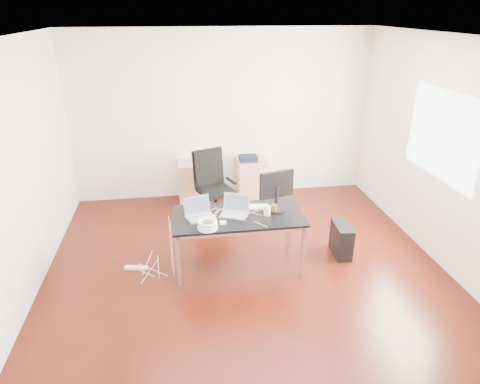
{
  "coord_description": "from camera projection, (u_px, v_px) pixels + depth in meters",
  "views": [
    {
      "loc": [
        -0.77,
        -4.52,
        3.08
      ],
      "look_at": [
        0.0,
        0.55,
        0.85
      ],
      "focal_mm": 32.0,
      "sensor_mm": 36.0,
      "label": 1
    }
  ],
  "objects": [
    {
      "name": "room_shell",
      "position": [
        250.0,
        166.0,
        4.88
      ],
      "size": [
        5.0,
        5.0,
        5.0
      ],
      "color": "#340D05",
      "rests_on": "ground"
    },
    {
      "name": "wastebasket",
      "position": [
        244.0,
        190.0,
        7.46
      ],
      "size": [
        0.24,
        0.24,
        0.28
      ],
      "primitive_type": "cylinder",
      "rotation": [
        0.0,
        0.0,
        -0.0
      ],
      "color": "black",
      "rests_on": "ground"
    },
    {
      "name": "laptop_right",
      "position": [
        235.0,
        210.0,
        5.25
      ],
      "size": [
        0.4,
        0.37,
        0.23
      ],
      "rotation": [
        0.0,
        0.0,
        -0.42
      ],
      "color": "silver",
      "rests_on": "desk"
    },
    {
      "name": "power_adapter",
      "position": [
        223.0,
        223.0,
        5.03
      ],
      "size": [
        0.08,
        0.08,
        0.03
      ],
      "primitive_type": "cube",
      "rotation": [
        0.0,
        0.0,
        -0.19
      ],
      "color": "white",
      "rests_on": "desk"
    },
    {
      "name": "office_chair",
      "position": [
        213.0,
        183.0,
        6.53
      ],
      "size": [
        0.61,
        0.63,
        1.08
      ],
      "rotation": [
        0.0,
        0.0,
        0.35
      ],
      "color": "black",
      "rests_on": "ground"
    },
    {
      "name": "filing_cabinet_right",
      "position": [
        252.0,
        179.0,
        7.38
      ],
      "size": [
        0.5,
        0.5,
        0.7
      ],
      "primitive_type": "cube",
      "color": "tan",
      "rests_on": "ground"
    },
    {
      "name": "navy_garment",
      "position": [
        248.0,
        158.0,
        7.16
      ],
      "size": [
        0.3,
        0.24,
        0.09
      ],
      "primitive_type": "cube",
      "rotation": [
        0.0,
        0.0,
        -0.01
      ],
      "color": "black",
      "rests_on": "filing_cabinet_right"
    },
    {
      "name": "cup_white",
      "position": [
        267.0,
        211.0,
        5.22
      ],
      "size": [
        0.09,
        0.09,
        0.12
      ],
      "primitive_type": "cylinder",
      "rotation": [
        0.0,
        0.0,
        -0.13
      ],
      "color": "white",
      "rests_on": "desk"
    },
    {
      "name": "cup_brown",
      "position": [
        274.0,
        208.0,
        5.3
      ],
      "size": [
        0.08,
        0.08,
        0.1
      ],
      "primitive_type": "cylinder",
      "rotation": [
        0.0,
        0.0,
        0.02
      ],
      "color": "brown",
      "rests_on": "desk"
    },
    {
      "name": "cable_coil",
      "position": [
        208.0,
        225.0,
        4.89
      ],
      "size": [
        0.24,
        0.24,
        0.11
      ],
      "rotation": [
        0.0,
        0.0,
        0.36
      ],
      "color": "white",
      "rests_on": "desk"
    },
    {
      "name": "laptop_left",
      "position": [
        199.0,
        213.0,
        5.18
      ],
      "size": [
        0.39,
        0.35,
        0.23
      ],
      "rotation": [
        0.0,
        0.0,
        0.33
      ],
      "color": "silver",
      "rests_on": "desk"
    },
    {
      "name": "monitor",
      "position": [
        276.0,
        189.0,
        5.28
      ],
      "size": [
        0.45,
        0.26,
        0.51
      ],
      "rotation": [
        0.0,
        0.0,
        0.27
      ],
      "color": "black",
      "rests_on": "desk"
    },
    {
      "name": "filing_cabinet_left",
      "position": [
        194.0,
        182.0,
        7.24
      ],
      "size": [
        0.5,
        0.5,
        0.7
      ],
      "primitive_type": "cube",
      "color": "tan",
      "rests_on": "ground"
    },
    {
      "name": "keyboard",
      "position": [
        251.0,
        207.0,
        5.43
      ],
      "size": [
        0.45,
        0.19,
        0.02
      ],
      "primitive_type": "cube",
      "rotation": [
        0.0,
        0.0,
        -0.13
      ],
      "color": "white",
      "rests_on": "desk"
    },
    {
      "name": "pc_tower",
      "position": [
        341.0,
        239.0,
        5.71
      ],
      "size": [
        0.23,
        0.46,
        0.44
      ],
      "primitive_type": "cube",
      "rotation": [
        0.0,
        0.0,
        -0.07
      ],
      "color": "black",
      "rests_on": "ground"
    },
    {
      "name": "speaker",
      "position": [
        193.0,
        157.0,
        7.07
      ],
      "size": [
        0.1,
        0.09,
        0.18
      ],
      "primitive_type": "cube",
      "rotation": [
        0.0,
        0.0,
        -0.16
      ],
      "color": "#9E9E9E",
      "rests_on": "filing_cabinet_left"
    },
    {
      "name": "power_strip",
      "position": [
        136.0,
        268.0,
        5.45
      ],
      "size": [
        0.31,
        0.12,
        0.04
      ],
      "primitive_type": "cube",
      "rotation": [
        0.0,
        0.0,
        -0.19
      ],
      "color": "white",
      "rests_on": "ground"
    },
    {
      "name": "desk",
      "position": [
        238.0,
        219.0,
        5.27
      ],
      "size": [
        1.6,
        0.8,
        0.73
      ],
      "color": "black",
      "rests_on": "ground"
    }
  ]
}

